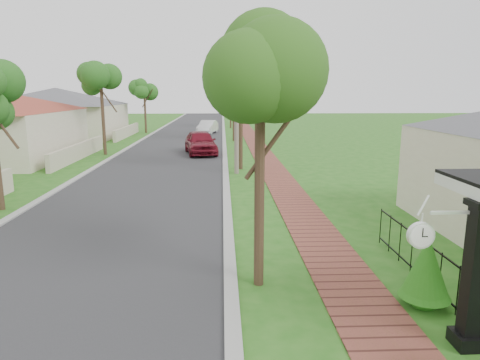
# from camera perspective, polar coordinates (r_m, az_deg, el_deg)

# --- Properties ---
(ground) EXTENTS (160.00, 160.00, 0.00)m
(ground) POSITION_cam_1_polar(r_m,az_deg,el_deg) (8.40, -5.70, -18.15)
(ground) COLOR #235F16
(ground) RESTS_ON ground
(road) EXTENTS (7.00, 120.00, 0.02)m
(road) POSITION_cam_1_polar(r_m,az_deg,el_deg) (27.81, -9.57, 2.84)
(road) COLOR #28282B
(road) RESTS_ON ground
(kerb_right) EXTENTS (0.30, 120.00, 0.10)m
(kerb_right) POSITION_cam_1_polar(r_m,az_deg,el_deg) (27.59, -2.02, 2.93)
(kerb_right) COLOR #9E9E99
(kerb_right) RESTS_ON ground
(kerb_left) EXTENTS (0.30, 120.00, 0.10)m
(kerb_left) POSITION_cam_1_polar(r_m,az_deg,el_deg) (28.50, -16.88, 2.71)
(kerb_left) COLOR #9E9E99
(kerb_left) RESTS_ON ground
(sidewalk) EXTENTS (1.50, 120.00, 0.03)m
(sidewalk) POSITION_cam_1_polar(r_m,az_deg,el_deg) (27.73, 3.36, 2.96)
(sidewalk) COLOR brown
(sidewalk) RESTS_ON ground
(porch_post) EXTENTS (0.48, 0.48, 2.52)m
(porch_post) POSITION_cam_1_polar(r_m,az_deg,el_deg) (8.07, 28.74, -12.03)
(porch_post) COLOR black
(porch_post) RESTS_ON ground
(picket_fence) EXTENTS (0.03, 8.02, 1.00)m
(picket_fence) POSITION_cam_1_polar(r_m,az_deg,el_deg) (9.25, 27.07, -12.82)
(picket_fence) COLOR black
(picket_fence) RESTS_ON ground
(street_trees) EXTENTS (10.70, 37.65, 5.89)m
(street_trees) POSITION_cam_1_polar(r_m,az_deg,el_deg) (34.29, -8.19, 12.12)
(street_trees) COLOR #382619
(street_trees) RESTS_ON ground
(far_house_grey) EXTENTS (15.56, 15.56, 4.60)m
(far_house_grey) POSITION_cam_1_polar(r_m,az_deg,el_deg) (44.12, -23.15, 8.32)
(far_house_grey) COLOR beige
(far_house_grey) RESTS_ON ground
(parked_car_red) EXTENTS (2.70, 4.99, 1.61)m
(parked_car_red) POSITION_cam_1_polar(r_m,az_deg,el_deg) (29.44, -5.28, 5.01)
(parked_car_red) COLOR maroon
(parked_car_red) RESTS_ON ground
(parked_car_white) EXTENTS (2.19, 4.26, 1.34)m
(parked_car_white) POSITION_cam_1_polar(r_m,az_deg,el_deg) (44.24, -4.33, 7.04)
(parked_car_white) COLOR silver
(parked_car_white) RESTS_ON ground
(near_tree) EXTENTS (2.03, 2.03, 5.20)m
(near_tree) POSITION_cam_1_polar(r_m,az_deg,el_deg) (8.81, 2.72, 11.45)
(near_tree) COLOR #382619
(near_tree) RESTS_ON ground
(utility_pole) EXTENTS (1.20, 0.24, 7.27)m
(utility_pole) POSITION_cam_1_polar(r_m,az_deg,el_deg) (21.98, -0.48, 10.39)
(utility_pole) COLOR slate
(utility_pole) RESTS_ON ground
(station_clock) EXTENTS (1.06, 0.13, 0.61)m
(station_clock) POSITION_cam_1_polar(r_m,az_deg,el_deg) (7.47, 23.23, -6.56)
(station_clock) COLOR white
(station_clock) RESTS_ON ground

